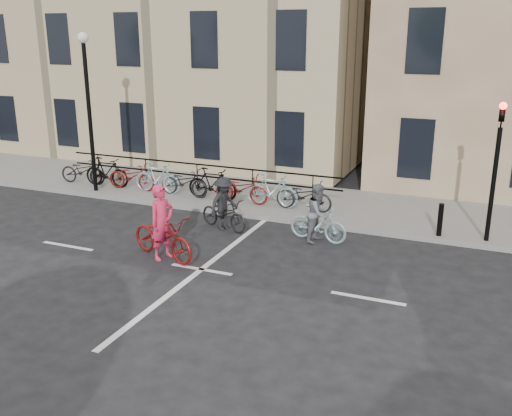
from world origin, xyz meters
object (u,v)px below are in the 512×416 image
at_px(traffic_light, 497,155).
at_px(cyclist_pink, 163,233).
at_px(cyclist_dark, 224,209).
at_px(lamp_post, 88,93).
at_px(cyclist_grey, 318,218).

distance_m(traffic_light, cyclist_pink, 8.65).
bearing_deg(traffic_light, cyclist_dark, -168.10).
height_order(traffic_light, lamp_post, lamp_post).
bearing_deg(cyclist_grey, lamp_post, 88.44).
distance_m(cyclist_grey, cyclist_dark, 2.77).
xyz_separation_m(traffic_light, cyclist_dark, (-6.99, -1.47, -1.85)).
relative_size(cyclist_grey, cyclist_dark, 0.94).
height_order(traffic_light, cyclist_pink, traffic_light).
xyz_separation_m(lamp_post, cyclist_grey, (8.48, -1.45, -2.84)).
height_order(lamp_post, cyclist_grey, lamp_post).
relative_size(traffic_light, cyclist_grey, 2.29).
xyz_separation_m(traffic_light, lamp_post, (-12.70, 0.06, 1.04)).
bearing_deg(lamp_post, cyclist_grey, -9.69).
relative_size(lamp_post, cyclist_grey, 3.11).
distance_m(traffic_light, cyclist_dark, 7.38).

